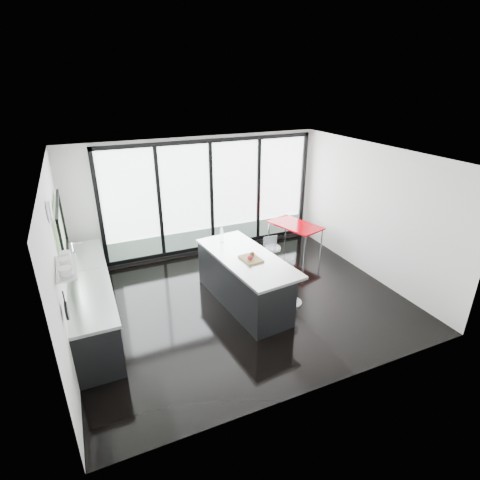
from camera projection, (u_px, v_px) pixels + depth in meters
name	position (u px, v px, depth m)	size (l,w,h in m)	color
floor	(242.00, 300.00, 7.32)	(6.00, 5.00, 0.00)	black
ceiling	(242.00, 157.00, 6.20)	(6.00, 5.00, 0.00)	white
wall_back	(210.00, 201.00, 8.98)	(6.00, 0.09, 2.80)	silver
wall_front	(323.00, 305.00, 4.67)	(6.00, 0.00, 2.80)	silver
wall_left	(60.00, 248.00, 5.82)	(0.26, 5.00, 2.80)	silver
wall_right	(372.00, 212.00, 7.87)	(0.00, 5.00, 2.80)	silver
counter_cabinets	(92.00, 300.00, 6.48)	(0.69, 3.24, 1.36)	black
island	(243.00, 280.00, 7.08)	(1.24, 2.46, 1.25)	black
bar_stool_near	(292.00, 288.00, 7.10)	(0.41, 0.41, 0.65)	silver
bar_stool_far	(272.00, 261.00, 8.17)	(0.41, 0.41, 0.65)	silver
red_table	(295.00, 237.00, 9.32)	(0.73, 1.28, 0.69)	#A00008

